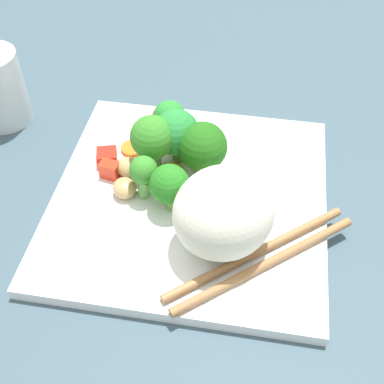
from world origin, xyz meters
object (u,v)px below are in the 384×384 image
Objects in this scene: square_plate at (190,199)px; chopstick_pair at (261,258)px; carrot_slice_1 at (132,148)px; broccoli_floret_5 at (202,147)px; rice_mound at (224,213)px.

square_plate is 11.02cm from chopstick_pair.
broccoli_floret_5 is at bearing -16.48° from carrot_slice_1.
square_plate is 9.87cm from carrot_slice_1.
square_plate is 5.82cm from broccoli_floret_5.
chopstick_pair is (3.94, -1.87, -3.90)cm from rice_mound.
rice_mound is 9.92cm from broccoli_floret_5.
rice_mound reaches higher than broccoli_floret_5.
rice_mound is 0.55× the size of chopstick_pair.
rice_mound is at bearing -55.05° from square_plate.
broccoli_floret_5 is 13.68cm from chopstick_pair.
chopstick_pair is at bearing -25.31° from rice_mound.
chopstick_pair reaches higher than carrot_slice_1.
square_plate is 4.45× the size of broccoli_floret_5.
broccoli_floret_5 is at bearing 108.23° from rice_mound.
square_plate is at bearing 98.36° from chopstick_pair.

